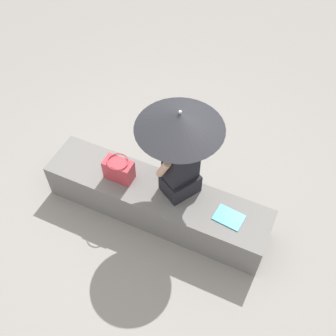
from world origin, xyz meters
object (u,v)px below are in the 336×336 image
Objects in this scene: parasol at (180,121)px; magazine at (229,217)px; person_seated at (181,166)px; handbag_black at (119,170)px.

magazine is at bearing -12.67° from parasol.
parasol reaches higher than person_seated.
parasol is (-0.03, 0.02, 0.56)m from person_seated.
person_seated is 0.56m from parasol.
person_seated is at bearing -33.75° from parasol.
parasol is at bearing 173.44° from magazine.
handbag_black reaches higher than magazine.
parasol is 1.03m from handbag_black.
parasol is 3.55× the size of handbag_black.
handbag_black is at bearing -173.50° from magazine.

